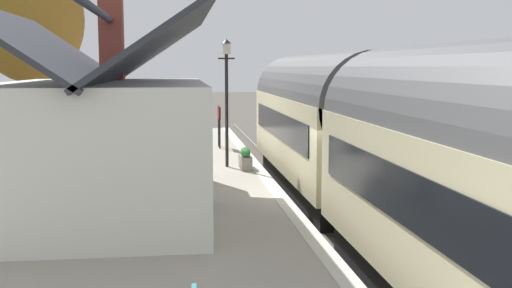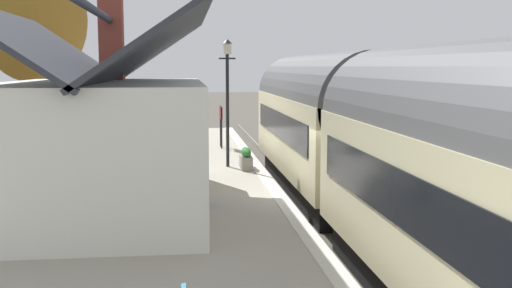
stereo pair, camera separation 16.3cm
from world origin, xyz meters
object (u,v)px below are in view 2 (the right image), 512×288
object	(u,v)px
bench_mid_platform	(180,129)
bench_by_lamp	(176,141)
planter_bench_right	(246,158)
station_sign_board	(221,116)
lamp_post_platform	(227,79)
station_building	(104,140)
tree_far_left	(32,19)
train	(468,179)

from	to	relation	value
bench_mid_platform	bench_by_lamp	xyz separation A→B (m)	(-4.03, 0.13, 0.00)
bench_by_lamp	planter_bench_right	size ratio (longest dim) A/B	1.47
bench_by_lamp	planter_bench_right	world-z (taller)	bench_by_lamp
planter_bench_right	station_sign_board	size ratio (longest dim) A/B	0.61
bench_by_lamp	station_sign_board	distance (m)	2.55
bench_by_lamp	lamp_post_platform	bearing A→B (deg)	-149.38
station_building	planter_bench_right	bearing A→B (deg)	-37.21
station_sign_board	tree_far_left	xyz separation A→B (m)	(3.81, 7.59, 3.81)
bench_mid_platform	tree_far_left	distance (m)	7.72
bench_by_lamp	station_sign_board	world-z (taller)	station_sign_board
station_sign_board	station_building	bearing A→B (deg)	162.10
station_building	bench_mid_platform	distance (m)	12.01
bench_mid_platform	station_sign_board	xyz separation A→B (m)	(-2.24, -1.54, 0.71)
lamp_post_platform	station_sign_board	size ratio (longest dim) A/B	2.46
train	bench_by_lamp	world-z (taller)	train
station_building	station_sign_board	size ratio (longest dim) A/B	4.89
train	bench_by_lamp	bearing A→B (deg)	20.20
station_sign_board	tree_far_left	size ratio (longest dim) A/B	0.18
bench_mid_platform	station_sign_board	bearing A→B (deg)	-145.49
bench_mid_platform	tree_far_left	size ratio (longest dim) A/B	0.16
bench_mid_platform	lamp_post_platform	size ratio (longest dim) A/B	0.36
bench_mid_platform	bench_by_lamp	bearing A→B (deg)	178.12
station_building	tree_far_left	bearing A→B (deg)	18.47
tree_far_left	lamp_post_platform	bearing A→B (deg)	-137.82
lamp_post_platform	station_building	bearing A→B (deg)	149.39
train	station_building	world-z (taller)	station_building
lamp_post_platform	tree_far_left	distance (m)	11.44
bench_mid_platform	bench_by_lamp	distance (m)	4.03
station_building	bench_by_lamp	distance (m)	8.03
planter_bench_right	tree_far_left	distance (m)	12.77
bench_by_lamp	bench_mid_platform	bearing A→B (deg)	-1.88
station_sign_board	tree_far_left	distance (m)	9.31
station_building	bench_mid_platform	xyz separation A→B (m)	(11.86, -1.57, -1.01)
train	lamp_post_platform	distance (m)	10.27
bench_mid_platform	lamp_post_platform	distance (m)	7.24
station_sign_board	tree_far_left	world-z (taller)	tree_far_left
station_building	bench_by_lamp	bearing A→B (deg)	-10.39
train	lamp_post_platform	bearing A→B (deg)	17.00
station_building	planter_bench_right	size ratio (longest dim) A/B	8.03
bench_mid_platform	lamp_post_platform	world-z (taller)	lamp_post_platform
bench_mid_platform	planter_bench_right	size ratio (longest dim) A/B	1.47
train	station_building	size ratio (longest dim) A/B	4.01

